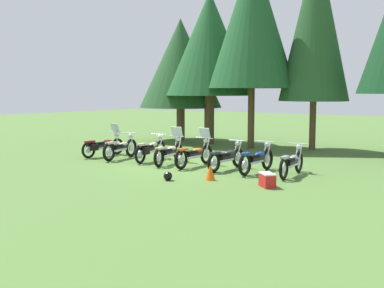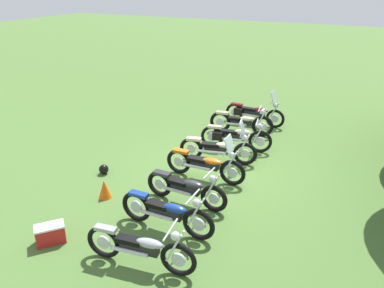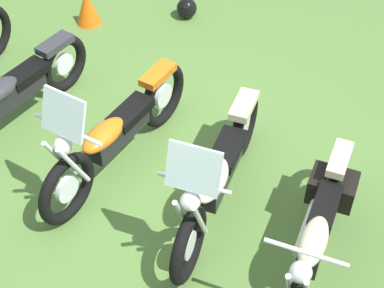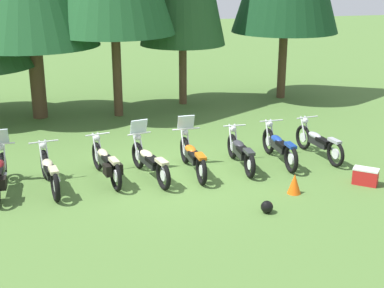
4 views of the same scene
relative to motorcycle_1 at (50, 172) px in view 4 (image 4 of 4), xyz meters
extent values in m
plane|color=#4C7033|center=(3.05, 0.27, -0.44)|extent=(80.00, 80.00, 0.00)
torus|color=black|center=(-1.12, 0.91, -0.09)|extent=(0.12, 0.70, 0.70)
cylinder|color=silver|center=(-1.12, 0.91, -0.09)|extent=(0.06, 0.27, 0.27)
ellipsoid|color=maroon|center=(-1.13, 0.33, 0.15)|extent=(0.23, 0.56, 0.18)
cylinder|color=silver|center=(-1.05, 0.85, 0.20)|extent=(0.05, 0.34, 0.65)
cylinder|color=silver|center=(-1.12, 0.77, 0.54)|extent=(0.70, 0.05, 0.04)
sphere|color=silver|center=(-1.12, 0.86, 0.42)|extent=(0.17, 0.17, 0.17)
cylinder|color=silver|center=(-1.03, -0.06, -0.07)|extent=(0.10, 0.79, 0.08)
cube|color=black|center=(-1.01, -0.48, 0.01)|extent=(0.15, 0.32, 0.26)
torus|color=black|center=(-0.12, 0.73, -0.07)|extent=(0.23, 0.76, 0.75)
cylinder|color=silver|center=(-0.12, 0.73, -0.07)|extent=(0.09, 0.29, 0.28)
torus|color=black|center=(0.12, -0.75, -0.07)|extent=(0.23, 0.76, 0.75)
cylinder|color=silver|center=(0.12, -0.75, -0.07)|extent=(0.09, 0.29, 0.28)
cube|color=black|center=(0.00, -0.01, 0.02)|extent=(0.31, 0.76, 0.20)
ellipsoid|color=beige|center=(-0.03, 0.19, 0.14)|extent=(0.32, 0.56, 0.16)
cube|color=black|center=(0.03, -0.22, 0.11)|extent=(0.30, 0.52, 0.10)
cube|color=beige|center=(0.10, -0.67, 0.28)|extent=(0.25, 0.46, 0.08)
cylinder|color=silver|center=(-0.18, 0.66, 0.23)|extent=(0.10, 0.34, 0.65)
cylinder|color=silver|center=(-0.03, 0.68, 0.23)|extent=(0.10, 0.34, 0.65)
cylinder|color=silver|center=(-0.10, 0.59, 0.57)|extent=(0.70, 0.15, 0.04)
sphere|color=silver|center=(-0.11, 0.68, 0.45)|extent=(0.19, 0.19, 0.17)
cylinder|color=silver|center=(0.15, -0.16, -0.05)|extent=(0.19, 0.75, 0.08)
torus|color=black|center=(1.21, 1.04, -0.07)|extent=(0.24, 0.75, 0.74)
cylinder|color=silver|center=(1.21, 1.04, -0.07)|extent=(0.11, 0.29, 0.29)
torus|color=black|center=(1.51, -0.47, -0.07)|extent=(0.24, 0.75, 0.74)
cylinder|color=silver|center=(1.51, -0.47, -0.07)|extent=(0.11, 0.29, 0.29)
cube|color=black|center=(1.36, 0.28, 0.04)|extent=(0.32, 0.78, 0.24)
ellipsoid|color=beige|center=(1.31, 0.49, 0.18)|extent=(0.32, 0.57, 0.19)
cube|color=black|center=(1.40, 0.07, 0.15)|extent=(0.30, 0.54, 0.10)
cube|color=beige|center=(1.49, -0.39, 0.28)|extent=(0.24, 0.46, 0.08)
cylinder|color=silver|center=(1.15, 0.96, 0.23)|extent=(0.11, 0.34, 0.65)
cylinder|color=silver|center=(1.28, 0.99, 0.23)|extent=(0.11, 0.34, 0.65)
cylinder|color=silver|center=(1.23, 0.90, 0.56)|extent=(0.62, 0.16, 0.04)
sphere|color=silver|center=(1.22, 0.99, 0.44)|extent=(0.20, 0.20, 0.17)
cylinder|color=silver|center=(1.50, 0.14, -0.05)|extent=(0.23, 0.76, 0.08)
cube|color=black|center=(1.33, -0.30, 0.03)|extent=(0.20, 0.34, 0.26)
cube|color=black|center=(1.60, -0.25, 0.03)|extent=(0.20, 0.34, 0.26)
torus|color=black|center=(2.25, 0.89, -0.09)|extent=(0.26, 0.71, 0.71)
cylinder|color=silver|center=(2.25, 0.89, -0.09)|extent=(0.11, 0.27, 0.27)
torus|color=black|center=(2.61, -0.69, -0.09)|extent=(0.26, 0.71, 0.71)
cylinder|color=silver|center=(2.61, -0.69, -0.09)|extent=(0.11, 0.27, 0.27)
cube|color=black|center=(2.43, 0.10, 0.00)|extent=(0.38, 0.83, 0.21)
ellipsoid|color=beige|center=(2.38, 0.32, 0.13)|extent=(0.38, 0.61, 0.16)
cube|color=black|center=(2.48, -0.11, 0.10)|extent=(0.36, 0.58, 0.10)
cube|color=beige|center=(2.59, -0.61, 0.24)|extent=(0.28, 0.47, 0.08)
cylinder|color=silver|center=(2.19, 0.82, 0.21)|extent=(0.12, 0.34, 0.65)
cylinder|color=silver|center=(2.34, 0.85, 0.21)|extent=(0.12, 0.34, 0.65)
cylinder|color=silver|center=(2.28, 0.76, 0.54)|extent=(0.61, 0.17, 0.04)
sphere|color=silver|center=(2.26, 0.85, 0.42)|extent=(0.20, 0.20, 0.17)
cylinder|color=silver|center=(2.59, -0.04, -0.07)|extent=(0.26, 0.80, 0.08)
cube|color=silver|center=(2.27, 0.78, 0.72)|extent=(0.46, 0.25, 0.39)
torus|color=black|center=(3.53, 0.97, -0.08)|extent=(0.13, 0.73, 0.72)
cylinder|color=silver|center=(3.53, 0.97, -0.08)|extent=(0.06, 0.28, 0.28)
torus|color=black|center=(3.56, -0.61, -0.08)|extent=(0.13, 0.73, 0.72)
cylinder|color=silver|center=(3.56, -0.61, -0.08)|extent=(0.06, 0.28, 0.28)
cube|color=black|center=(3.55, 0.18, 0.01)|extent=(0.22, 0.79, 0.21)
ellipsoid|color=#D16014|center=(3.54, 0.40, 0.14)|extent=(0.27, 0.56, 0.16)
cube|color=black|center=(3.55, -0.04, 0.11)|extent=(0.25, 0.53, 0.10)
cube|color=#D16014|center=(3.56, -0.53, 0.26)|extent=(0.20, 0.44, 0.08)
cylinder|color=silver|center=(3.46, 0.91, 0.22)|extent=(0.05, 0.34, 0.65)
cylinder|color=silver|center=(3.61, 0.92, 0.22)|extent=(0.05, 0.34, 0.65)
cylinder|color=silver|center=(3.54, 0.83, 0.55)|extent=(0.74, 0.05, 0.04)
sphere|color=silver|center=(3.53, 0.92, 0.43)|extent=(0.17, 0.17, 0.17)
cylinder|color=silver|center=(3.68, 0.01, -0.06)|extent=(0.10, 0.79, 0.08)
cube|color=silver|center=(3.53, 0.85, 0.73)|extent=(0.44, 0.16, 0.39)
torus|color=black|center=(4.89, 1.02, -0.10)|extent=(0.13, 0.69, 0.69)
cylinder|color=silver|center=(4.89, 1.02, -0.10)|extent=(0.06, 0.26, 0.26)
torus|color=black|center=(4.85, -0.47, -0.10)|extent=(0.13, 0.69, 0.69)
cylinder|color=silver|center=(4.85, -0.47, -0.10)|extent=(0.06, 0.26, 0.26)
cube|color=black|center=(4.87, 0.27, 0.00)|extent=(0.23, 0.75, 0.22)
ellipsoid|color=#2D2D33|center=(4.88, 0.48, 0.14)|extent=(0.28, 0.53, 0.17)
cube|color=black|center=(4.87, 0.07, 0.11)|extent=(0.26, 0.50, 0.10)
cube|color=#2D2D33|center=(4.85, -0.39, 0.22)|extent=(0.21, 0.44, 0.08)
cylinder|color=silver|center=(4.81, 0.96, 0.20)|extent=(0.05, 0.34, 0.65)
cylinder|color=silver|center=(4.97, 0.96, 0.20)|extent=(0.05, 0.34, 0.65)
cylinder|color=silver|center=(4.89, 0.88, 0.54)|extent=(0.62, 0.05, 0.04)
sphere|color=silver|center=(4.89, 0.97, 0.42)|extent=(0.17, 0.17, 0.17)
cylinder|color=silver|center=(5.00, 0.11, -0.08)|extent=(0.10, 0.74, 0.08)
torus|color=black|center=(6.00, 1.14, -0.08)|extent=(0.11, 0.74, 0.74)
cylinder|color=silver|center=(6.00, 1.14, -0.08)|extent=(0.05, 0.28, 0.28)
torus|color=black|center=(6.00, -0.40, -0.08)|extent=(0.11, 0.74, 0.74)
cylinder|color=silver|center=(6.00, -0.40, -0.08)|extent=(0.05, 0.28, 0.28)
cube|color=black|center=(6.00, 0.37, 0.02)|extent=(0.19, 0.76, 0.22)
ellipsoid|color=navy|center=(6.00, 0.58, 0.16)|extent=(0.24, 0.54, 0.17)
cube|color=black|center=(6.00, 0.16, 0.13)|extent=(0.22, 0.51, 0.10)
cube|color=navy|center=(6.00, -0.32, 0.27)|extent=(0.18, 0.44, 0.08)
cylinder|color=silver|center=(5.93, 1.08, 0.22)|extent=(0.04, 0.34, 0.65)
cylinder|color=silver|center=(6.08, 1.08, 0.22)|extent=(0.04, 0.34, 0.65)
cylinder|color=silver|center=(6.00, 1.00, 0.56)|extent=(0.67, 0.04, 0.04)
sphere|color=silver|center=(6.00, 1.09, 0.44)|extent=(0.17, 0.17, 0.17)
cylinder|color=silver|center=(6.12, 0.20, -0.06)|extent=(0.08, 0.76, 0.08)
torus|color=black|center=(7.13, 1.26, -0.09)|extent=(0.19, 0.72, 0.71)
cylinder|color=silver|center=(7.13, 1.26, -0.09)|extent=(0.08, 0.28, 0.28)
torus|color=black|center=(7.32, -0.28, -0.09)|extent=(0.19, 0.72, 0.71)
cylinder|color=silver|center=(7.32, -0.28, -0.09)|extent=(0.08, 0.28, 0.28)
cube|color=black|center=(7.22, 0.49, 0.01)|extent=(0.27, 0.79, 0.21)
ellipsoid|color=#9EA0A8|center=(7.20, 0.70, 0.14)|extent=(0.28, 0.57, 0.16)
cube|color=black|center=(7.25, 0.28, 0.11)|extent=(0.26, 0.54, 0.10)
cube|color=#9EA0A8|center=(7.31, -0.21, 0.25)|extent=(0.21, 0.46, 0.08)
cylinder|color=silver|center=(7.07, 1.19, 0.21)|extent=(0.09, 0.34, 0.65)
cylinder|color=silver|center=(7.20, 1.21, 0.21)|extent=(0.09, 0.34, 0.65)
cylinder|color=silver|center=(7.14, 1.12, 0.55)|extent=(0.68, 0.12, 0.04)
sphere|color=silver|center=(7.13, 1.21, 0.43)|extent=(0.19, 0.19, 0.17)
cylinder|color=silver|center=(7.35, 0.33, -0.07)|extent=(0.18, 0.78, 0.08)
cylinder|color=#4C3823|center=(-0.30, 6.73, 0.81)|extent=(0.51, 0.51, 2.50)
cylinder|color=#4C3823|center=(2.40, 6.32, 0.99)|extent=(0.32, 0.32, 2.86)
cylinder|color=brown|center=(5.02, 7.44, 0.69)|extent=(0.30, 0.30, 2.28)
cylinder|color=#4C3823|center=(9.08, 7.46, 0.87)|extent=(0.33, 0.33, 2.62)
cube|color=red|center=(7.44, -1.59, -0.26)|extent=(0.65, 0.62, 0.37)
cube|color=silver|center=(7.44, -1.59, -0.05)|extent=(0.66, 0.63, 0.04)
cone|color=#EA590F|center=(5.53, -1.67, -0.20)|extent=(0.32, 0.32, 0.48)
sphere|color=black|center=(4.51, -2.50, -0.31)|extent=(0.27, 0.27, 0.27)
camera|label=1|loc=(13.78, -13.74, 2.30)|focal=45.03mm
camera|label=2|loc=(11.96, 3.89, 4.64)|focal=35.50mm
camera|label=3|loc=(0.42, 3.64, 4.28)|focal=59.57mm
camera|label=4|loc=(0.31, -12.46, 4.65)|focal=50.86mm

